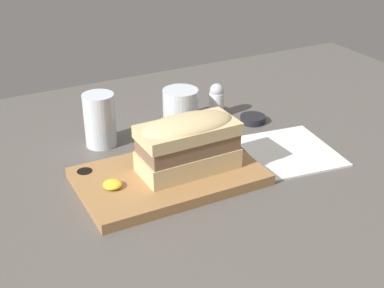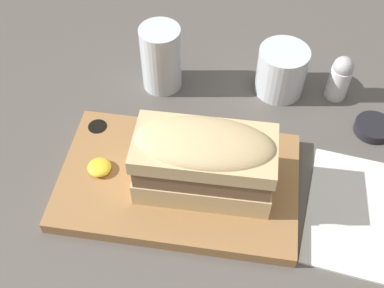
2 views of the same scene
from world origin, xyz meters
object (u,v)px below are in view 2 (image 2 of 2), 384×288
sandwich (204,159)px  wine_glass (281,73)px  condiment_dish (373,128)px  water_glass (161,62)px  serving_board (178,181)px  napkin (372,216)px  salt_shaker (340,77)px

sandwich → wine_glass: bearing=66.7°
condiment_dish → water_glass: bearing=170.9°
sandwich → water_glass: size_ratio=1.62×
serving_board → napkin: serving_board is taller
serving_board → wine_glass: (12.74, 20.71, 2.54)cm
serving_board → salt_shaker: size_ratio=4.16×
condiment_dish → salt_shaker: bearing=128.4°
water_glass → condiment_dish: size_ratio=1.94×
napkin → wine_glass: bearing=120.6°
sandwich → condiment_dish: size_ratio=3.15×
condiment_dish → sandwich: bearing=-148.1°
water_glass → salt_shaker: 27.55cm
sandwich → condiment_dish: sandwich is taller
salt_shaker → sandwich: bearing=-130.4°
sandwich → napkin: size_ratio=0.86×
salt_shaker → condiment_dish: size_ratio=1.38×
serving_board → condiment_dish: size_ratio=5.73×
sandwich → serving_board: bearing=169.0°
sandwich → salt_shaker: (18.14, 21.32, -3.48)cm
sandwich → condiment_dish: bearing=31.9°
wine_glass → salt_shaker: (8.93, -0.07, 0.40)cm
water_glass → wine_glass: 18.68cm
napkin → serving_board: bearing=177.3°
wine_glass → salt_shaker: bearing=-0.5°
serving_board → water_glass: water_glass is taller
salt_shaker → serving_board: bearing=-136.4°
napkin → salt_shaker: bearing=100.4°
water_glass → condiment_dish: (32.83, -5.23, -3.94)cm
serving_board → condiment_dish: (26.99, 13.92, -0.21)cm
wine_glass → water_glass: bearing=-175.2°
salt_shaker → condiment_dish: salt_shaker is taller
napkin → condiment_dish: 15.18cm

